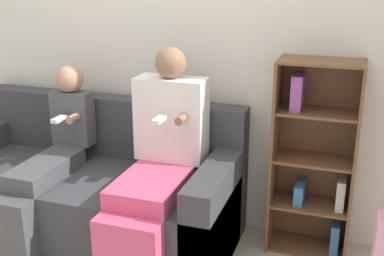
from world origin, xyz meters
name	(u,v)px	position (x,y,z in m)	size (l,w,h in m)	color
back_wall	(151,40)	(0.00, 1.02, 1.27)	(10.00, 0.06, 2.55)	silver
couch	(90,193)	(-0.27, 0.54, 0.30)	(1.98, 0.89, 0.89)	#38383D
adult_seated	(158,158)	(0.29, 0.44, 0.67)	(0.44, 0.82, 1.29)	#DB4C75
child_seated	(49,159)	(-0.45, 0.39, 0.58)	(0.28, 0.85, 1.13)	#47474C
bookshelf	(315,159)	(1.16, 0.87, 0.61)	(0.50, 0.30, 1.24)	brown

